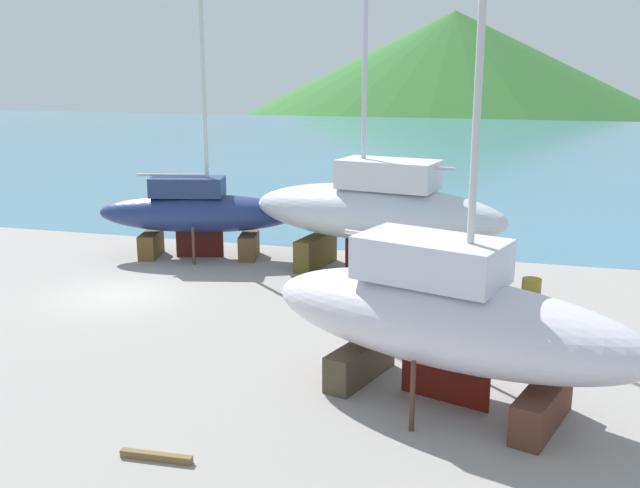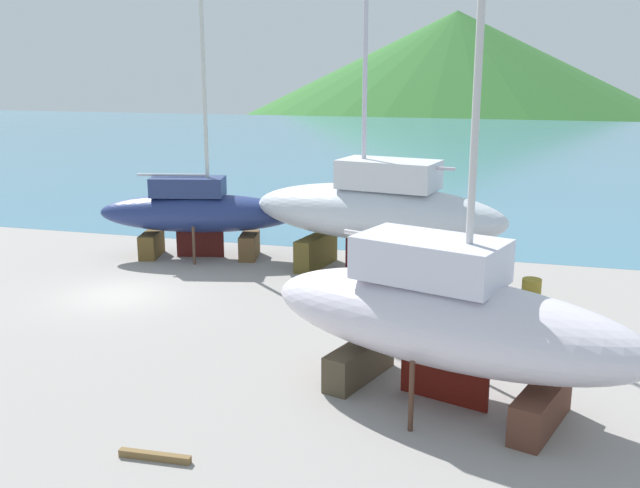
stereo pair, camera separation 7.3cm
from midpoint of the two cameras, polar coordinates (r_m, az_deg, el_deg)
name	(u,v)px [view 2 (the right image)]	position (r m, az deg, el deg)	size (l,w,h in m)	color
ground_plane	(71,322)	(24.75, -19.04, -5.86)	(46.01, 46.01, 0.00)	gray
sea_water	(385,146)	(76.02, 5.17, 7.72)	(174.95, 87.63, 0.01)	teal
headland_hill	(454,105)	(161.82, 10.54, 10.76)	(163.57, 163.57, 39.29)	#306A2B
sailboat_large_starboard	(376,211)	(28.13, 4.56, 2.61)	(10.77, 5.17, 15.54)	brown
sailboat_small_center	(445,317)	(17.62, 9.96, -5.72)	(10.12, 6.05, 14.09)	#553124
sailboat_mid_port	(198,212)	(31.28, -9.55, 2.51)	(8.84, 4.13, 13.21)	brown
worker	(376,219)	(35.11, 4.53, 2.00)	(0.48, 0.31, 1.64)	#284193
barrel_ochre	(531,290)	(26.36, 16.45, -3.52)	(0.67, 0.67, 0.82)	olive
timber_short_skew	(155,456)	(16.11, -12.80, -16.06)	(1.59, 0.16, 0.16)	brown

